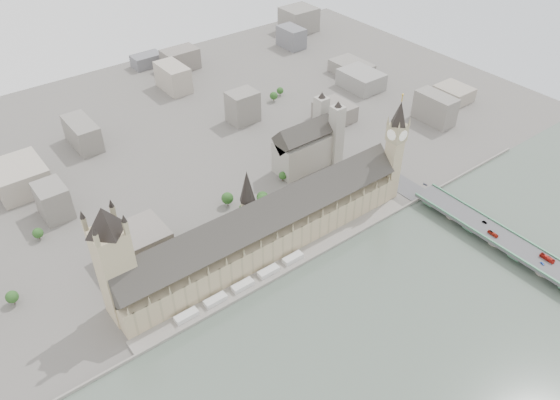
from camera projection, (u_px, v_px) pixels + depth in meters
ground at (278, 262)px, 449.90m from camera, size 900.00×900.00×0.00m
embankment_wall at (289, 271)px, 439.57m from camera, size 600.00×1.50×3.00m
river_terrace at (284, 266)px, 444.58m from camera, size 270.00×15.00×2.00m
terrace_tents at (243, 285)px, 423.77m from camera, size 118.00×7.00×4.00m
palace_of_westminster at (263, 229)px, 448.38m from camera, size 265.00×40.73×55.44m
elizabeth_tower at (395, 144)px, 485.96m from camera, size 17.00×17.00×107.50m
victoria_tower at (114, 259)px, 373.64m from camera, size 30.00×30.00×100.00m
central_tower at (248, 196)px, 425.99m from camera, size 13.00×13.00×48.00m
westminster_bridge at (489, 234)px, 469.97m from camera, size 25.00×325.00×10.25m
bridge_parapets at (537, 258)px, 438.56m from camera, size 25.00×235.00×1.15m
westminster_abbey at (308, 144)px, 547.68m from camera, size 68.00×36.00×64.00m
city_skyline_inland at (141, 124)px, 592.04m from camera, size 720.00×360.00×38.00m
park_trees at (227, 223)px, 478.15m from camera, size 110.00×30.00×15.00m
red_bus_north at (493, 234)px, 460.28m from camera, size 2.48×9.64×2.67m
red_bus_south at (547, 258)px, 436.40m from camera, size 3.03×12.40×3.44m
car_blue at (542, 263)px, 433.09m from camera, size 2.26×3.93×1.26m
car_silver at (485, 222)px, 473.36m from camera, size 2.28×4.43×1.39m
car_approach at (425, 185)px, 517.46m from camera, size 2.48×4.70×1.30m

